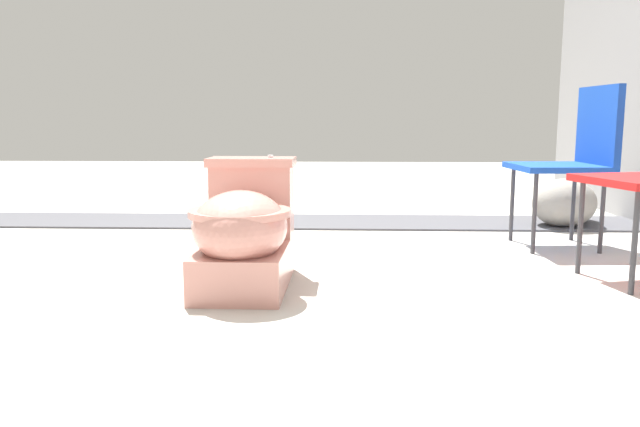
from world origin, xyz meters
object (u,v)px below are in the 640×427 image
folding_chair_left (577,149)px  boulder_near (564,203)px  boulder_far (569,204)px  toilet (244,233)px

folding_chair_left → boulder_near: bearing=-108.5°
boulder_near → boulder_far: (-0.17, 0.09, -0.03)m
folding_chair_left → toilet: bearing=24.9°
boulder_far → boulder_near: bearing=-28.1°
toilet → folding_chair_left: (-0.86, 1.60, 0.29)m
toilet → boulder_far: 2.47m
toilet → boulder_far: (-1.64, 1.85, -0.10)m
folding_chair_left → boulder_far: 0.90m
boulder_far → folding_chair_left: bearing=-18.1°
toilet → boulder_far: bearing=132.1°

